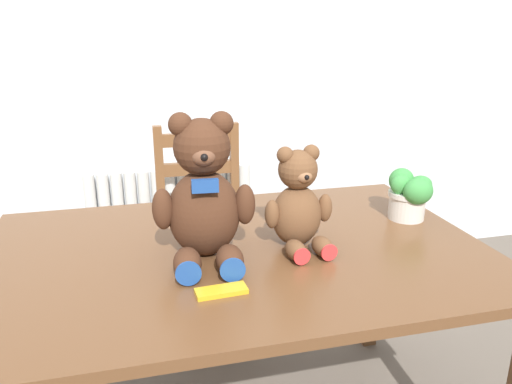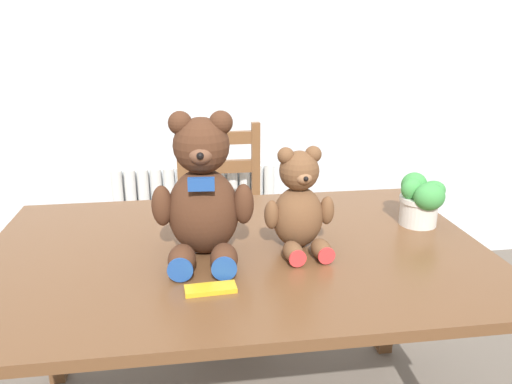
# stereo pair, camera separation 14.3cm
# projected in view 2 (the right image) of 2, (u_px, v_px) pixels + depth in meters

# --- Properties ---
(wall_back) EXTENTS (8.00, 0.04, 2.60)m
(wall_back) POSITION_uv_depth(u_px,v_px,m) (208.00, 40.00, 2.58)
(wall_back) COLOR silver
(wall_back) RESTS_ON ground_plane
(radiator) EXTENTS (0.90, 0.10, 0.64)m
(radiator) POSITION_uv_depth(u_px,v_px,m) (197.00, 228.00, 2.81)
(radiator) COLOR silver
(radiator) RESTS_ON ground_plane
(dining_table) EXTENTS (1.48, 0.97, 0.73)m
(dining_table) POSITION_uv_depth(u_px,v_px,m) (237.00, 273.00, 1.51)
(dining_table) COLOR brown
(dining_table) RESTS_ON ground_plane
(wooden_chair_behind) EXTENTS (0.40, 0.40, 0.93)m
(wooden_chair_behind) POSITION_uv_depth(u_px,v_px,m) (222.00, 227.00, 2.35)
(wooden_chair_behind) COLOR brown
(wooden_chair_behind) RESTS_ON ground_plane
(teddy_bear_left) EXTENTS (0.29, 0.29, 0.41)m
(teddy_bear_left) POSITION_uv_depth(u_px,v_px,m) (203.00, 196.00, 1.39)
(teddy_bear_left) COLOR #472819
(teddy_bear_left) RESTS_ON dining_table
(teddy_bear_right) EXTENTS (0.21, 0.22, 0.30)m
(teddy_bear_right) POSITION_uv_depth(u_px,v_px,m) (299.00, 206.00, 1.45)
(teddy_bear_right) COLOR brown
(teddy_bear_right) RESTS_ON dining_table
(potted_plant) EXTENTS (0.15, 0.17, 0.17)m
(potted_plant) POSITION_uv_depth(u_px,v_px,m) (421.00, 199.00, 1.63)
(potted_plant) COLOR beige
(potted_plant) RESTS_ON dining_table
(chocolate_bar) EXTENTS (0.13, 0.06, 0.01)m
(chocolate_bar) POSITION_uv_depth(u_px,v_px,m) (211.00, 289.00, 1.24)
(chocolate_bar) COLOR gold
(chocolate_bar) RESTS_ON dining_table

